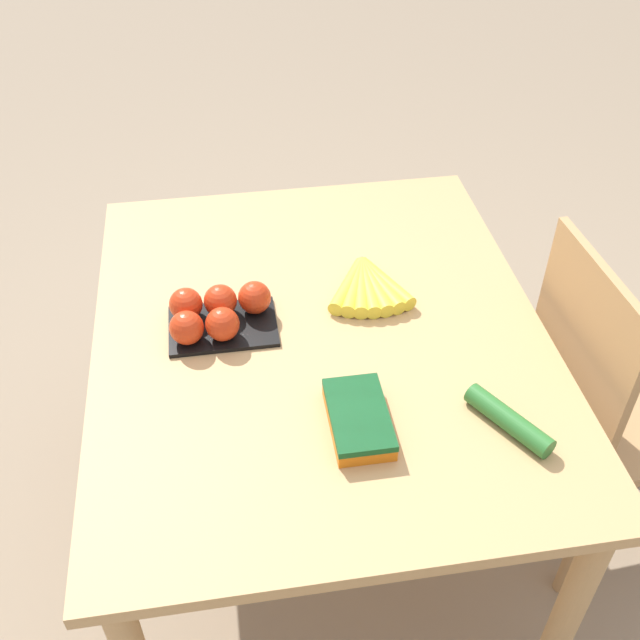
# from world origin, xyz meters

# --- Properties ---
(ground_plane) EXTENTS (12.00, 12.00, 0.00)m
(ground_plane) POSITION_xyz_m (0.00, 0.00, 0.00)
(ground_plane) COLOR gray
(dining_table) EXTENTS (1.19, 0.99, 0.72)m
(dining_table) POSITION_xyz_m (0.00, 0.00, 0.63)
(dining_table) COLOR tan
(dining_table) RESTS_ON ground_plane
(chair) EXTENTS (0.44, 0.42, 0.92)m
(chair) POSITION_xyz_m (0.12, 0.69, 0.49)
(chair) COLOR tan
(chair) RESTS_ON ground_plane
(banana_bunch) EXTENTS (0.20, 0.20, 0.04)m
(banana_bunch) POSITION_xyz_m (-0.12, 0.13, 0.74)
(banana_bunch) COLOR brown
(banana_bunch) RESTS_ON dining_table
(tomato_pack) EXTENTS (0.16, 0.24, 0.08)m
(tomato_pack) POSITION_xyz_m (-0.05, -0.22, 0.76)
(tomato_pack) COLOR black
(tomato_pack) RESTS_ON dining_table
(carrot_bag) EXTENTS (0.19, 0.11, 0.04)m
(carrot_bag) POSITION_xyz_m (0.28, 0.03, 0.75)
(carrot_bag) COLOR orange
(carrot_bag) RESTS_ON dining_table
(cucumber_near) EXTENTS (0.18, 0.13, 0.04)m
(cucumber_near) POSITION_xyz_m (0.33, 0.31, 0.74)
(cucumber_near) COLOR #2D702D
(cucumber_near) RESTS_ON dining_table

